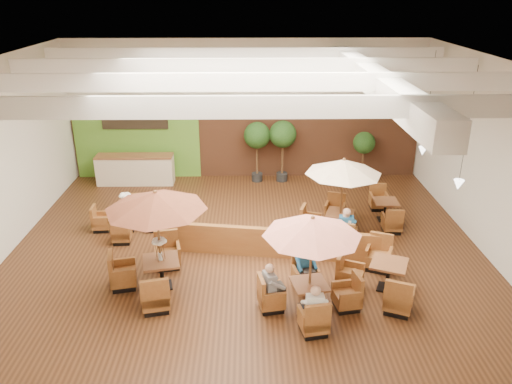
{
  "coord_description": "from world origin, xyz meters",
  "views": [
    {
      "loc": [
        0.07,
        -13.53,
        7.33
      ],
      "look_at": [
        0.3,
        0.5,
        1.5
      ],
      "focal_mm": 35.0,
      "sensor_mm": 36.0,
      "label": 1
    }
  ],
  "objects_px": {
    "topiary_1": "(283,137)",
    "table_2": "(341,180)",
    "diner_1": "(306,263)",
    "topiary_0": "(257,138)",
    "diner_2": "(271,282)",
    "service_counter": "(135,170)",
    "table_1": "(311,246)",
    "table_4": "(377,276)",
    "table_5": "(385,211)",
    "topiary_2": "(364,145)",
    "table_0": "(155,219)",
    "diner_3": "(346,224)",
    "table_3": "(128,219)",
    "diner_4": "(346,225)",
    "diner_0": "(315,304)",
    "booth_divider": "(267,242)"
  },
  "relations": [
    {
      "from": "service_counter",
      "to": "topiary_2",
      "type": "xyz_separation_m",
      "value": [
        9.05,
        0.2,
        0.92
      ]
    },
    {
      "from": "service_counter",
      "to": "diner_2",
      "type": "relative_size",
      "value": 3.73
    },
    {
      "from": "diner_2",
      "to": "service_counter",
      "type": "bearing_deg",
      "value": -169.94
    },
    {
      "from": "table_3",
      "to": "diner_3",
      "type": "xyz_separation_m",
      "value": [
        6.77,
        -1.28,
        0.37
      ]
    },
    {
      "from": "table_5",
      "to": "topiary_2",
      "type": "relative_size",
      "value": 1.17
    },
    {
      "from": "table_4",
      "to": "diner_2",
      "type": "bearing_deg",
      "value": -140.01
    },
    {
      "from": "topiary_1",
      "to": "diner_3",
      "type": "bearing_deg",
      "value": -74.76
    },
    {
      "from": "topiary_2",
      "to": "table_3",
      "type": "bearing_deg",
      "value": -152.95
    },
    {
      "from": "diner_1",
      "to": "topiary_0",
      "type": "bearing_deg",
      "value": -99.24
    },
    {
      "from": "table_2",
      "to": "table_4",
      "type": "height_order",
      "value": "table_2"
    },
    {
      "from": "table_3",
      "to": "topiary_1",
      "type": "bearing_deg",
      "value": 36.39
    },
    {
      "from": "topiary_2",
      "to": "diner_4",
      "type": "height_order",
      "value": "topiary_2"
    },
    {
      "from": "topiary_0",
      "to": "table_2",
      "type": "bearing_deg",
      "value": -62.15
    },
    {
      "from": "topiary_1",
      "to": "diner_2",
      "type": "bearing_deg",
      "value": -95.41
    },
    {
      "from": "table_0",
      "to": "diner_1",
      "type": "height_order",
      "value": "table_0"
    },
    {
      "from": "topiary_0",
      "to": "table_4",
      "type": "bearing_deg",
      "value": -69.36
    },
    {
      "from": "table_1",
      "to": "table_2",
      "type": "bearing_deg",
      "value": 60.18
    },
    {
      "from": "booth_divider",
      "to": "diner_4",
      "type": "distance_m",
      "value": 2.42
    },
    {
      "from": "diner_0",
      "to": "topiary_0",
      "type": "bearing_deg",
      "value": 94.33
    },
    {
      "from": "table_5",
      "to": "diner_1",
      "type": "xyz_separation_m",
      "value": [
        -3.12,
        -4.03,
        0.4
      ]
    },
    {
      "from": "topiary_1",
      "to": "topiary_2",
      "type": "xyz_separation_m",
      "value": [
        3.23,
        0.0,
        -0.35
      ]
    },
    {
      "from": "diner_2",
      "to": "diner_3",
      "type": "distance_m",
      "value": 3.85
    },
    {
      "from": "diner_0",
      "to": "diner_2",
      "type": "relative_size",
      "value": 1.01
    },
    {
      "from": "table_0",
      "to": "table_2",
      "type": "height_order",
      "value": "table_0"
    },
    {
      "from": "service_counter",
      "to": "table_3",
      "type": "distance_m",
      "value": 4.17
    },
    {
      "from": "table_1",
      "to": "diner_1",
      "type": "relative_size",
      "value": 3.44
    },
    {
      "from": "table_0",
      "to": "diner_0",
      "type": "bearing_deg",
      "value": -39.44
    },
    {
      "from": "table_0",
      "to": "diner_1",
      "type": "relative_size",
      "value": 3.79
    },
    {
      "from": "service_counter",
      "to": "table_2",
      "type": "distance_m",
      "value": 8.65
    },
    {
      "from": "topiary_1",
      "to": "table_2",
      "type": "bearing_deg",
      "value": -72.58
    },
    {
      "from": "table_3",
      "to": "topiary_0",
      "type": "relative_size",
      "value": 0.93
    },
    {
      "from": "table_0",
      "to": "table_2",
      "type": "xyz_separation_m",
      "value": [
        5.16,
        2.95,
        -0.12
      ]
    },
    {
      "from": "topiary_2",
      "to": "diner_1",
      "type": "bearing_deg",
      "value": -112.01
    },
    {
      "from": "diner_1",
      "to": "diner_2",
      "type": "relative_size",
      "value": 0.92
    },
    {
      "from": "diner_4",
      "to": "topiary_0",
      "type": "bearing_deg",
      "value": 139.63
    },
    {
      "from": "table_5",
      "to": "diner_3",
      "type": "relative_size",
      "value": 2.74
    },
    {
      "from": "topiary_0",
      "to": "topiary_2",
      "type": "xyz_separation_m",
      "value": [
        4.23,
        0.0,
        -0.31
      ]
    },
    {
      "from": "table_4",
      "to": "table_0",
      "type": "bearing_deg",
      "value": -158.75
    },
    {
      "from": "diner_1",
      "to": "topiary_2",
      "type": "bearing_deg",
      "value": -129.35
    },
    {
      "from": "topiary_0",
      "to": "diner_1",
      "type": "xyz_separation_m",
      "value": [
        1.1,
        -7.74,
        -1.08
      ]
    },
    {
      "from": "topiary_1",
      "to": "topiary_2",
      "type": "height_order",
      "value": "topiary_1"
    },
    {
      "from": "service_counter",
      "to": "topiary_2",
      "type": "relative_size",
      "value": 1.49
    },
    {
      "from": "table_3",
      "to": "diner_4",
      "type": "bearing_deg",
      "value": -13.83
    },
    {
      "from": "table_1",
      "to": "diner_1",
      "type": "height_order",
      "value": "table_1"
    },
    {
      "from": "diner_1",
      "to": "diner_4",
      "type": "xyz_separation_m",
      "value": [
        1.43,
        2.13,
        0.0
      ]
    },
    {
      "from": "table_3",
      "to": "topiary_1",
      "type": "relative_size",
      "value": 0.91
    },
    {
      "from": "table_2",
      "to": "diner_1",
      "type": "height_order",
      "value": "table_2"
    },
    {
      "from": "table_3",
      "to": "diner_4",
      "type": "relative_size",
      "value": 3.01
    },
    {
      "from": "table_1",
      "to": "topiary_0",
      "type": "relative_size",
      "value": 1.04
    },
    {
      "from": "table_2",
      "to": "topiary_1",
      "type": "height_order",
      "value": "table_2"
    }
  ]
}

